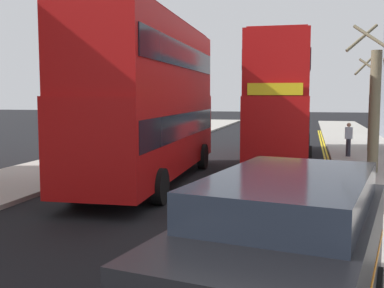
# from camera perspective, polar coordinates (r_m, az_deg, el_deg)

# --- Properties ---
(sidewalk_left) EXTENTS (4.00, 80.00, 0.14)m
(sidewalk_left) POSITION_cam_1_polar(r_m,az_deg,el_deg) (19.77, -16.43, -3.05)
(sidewalk_left) COLOR #ADA89E
(sidewalk_left) RESTS_ON ground
(kerb_line_outer) EXTENTS (0.10, 56.00, 0.01)m
(kerb_line_outer) POSITION_cam_1_polar(r_m,az_deg,el_deg) (15.17, 17.39, -6.00)
(kerb_line_outer) COLOR yellow
(kerb_line_outer) RESTS_ON ground
(kerb_line_inner) EXTENTS (0.10, 56.00, 0.01)m
(kerb_line_inner) POSITION_cam_1_polar(r_m,az_deg,el_deg) (15.16, 16.79, -5.99)
(kerb_line_inner) COLOR yellow
(kerb_line_inner) RESTS_ON ground
(double_decker_bus_away) EXTENTS (3.11, 10.89, 5.64)m
(double_decker_bus_away) POSITION_cam_1_polar(r_m,az_deg,el_deg) (16.58, -5.03, 5.76)
(double_decker_bus_away) COLOR #B20F0F
(double_decker_bus_away) RESTS_ON ground
(double_decker_bus_oncoming) EXTENTS (2.90, 10.84, 5.64)m
(double_decker_bus_oncoming) POSITION_cam_1_polar(r_m,az_deg,el_deg) (22.89, 10.75, 5.70)
(double_decker_bus_oncoming) COLOR #B20F0F
(double_decker_bus_oncoming) RESTS_ON ground
(taxi_minivan) EXTENTS (2.74, 5.08, 2.12)m
(taxi_minivan) POSITION_cam_1_polar(r_m,az_deg,el_deg) (5.74, 11.06, -14.43)
(taxi_minivan) COLOR black
(taxi_minivan) RESTS_ON ground
(pedestrian_far) EXTENTS (0.34, 0.22, 1.62)m
(pedestrian_far) POSITION_cam_1_polar(r_m,az_deg,el_deg) (23.86, 18.41, 0.59)
(pedestrian_far) COLOR #2D2D38
(pedestrian_far) RESTS_ON sidewalk_right
(street_tree_near) EXTENTS (1.87, 2.07, 5.72)m
(street_tree_near) POSITION_cam_1_polar(r_m,az_deg,el_deg) (19.13, 21.19, 4.35)
(street_tree_near) COLOR #6B6047
(street_tree_near) RESTS_ON sidewalk_right
(street_tree_mid) EXTENTS (1.74, 1.84, 5.01)m
(street_tree_mid) POSITION_cam_1_polar(r_m,az_deg,el_deg) (26.78, 20.99, 3.99)
(street_tree_mid) COLOR #6B6047
(street_tree_mid) RESTS_ON sidewalk_right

